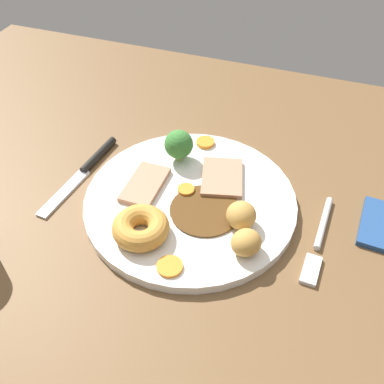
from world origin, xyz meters
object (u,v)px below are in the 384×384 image
Objects in this scene: meat_slice_under at (146,183)px; fork at (319,241)px; carrot_coin_back at (170,266)px; broccoli_floret at (179,145)px; dinner_plate at (192,201)px; carrot_coin_side at (205,142)px; meat_slice_main at (222,178)px; knife at (87,168)px; roast_potato_right at (241,215)px; yorkshire_pudding at (141,228)px; carrot_coin_front at (186,190)px; roast_potato_left at (246,242)px.

fork is (-24.88, 1.23, -1.41)cm from meat_slice_under.
broccoli_floret reaches higher than carrot_coin_back.
dinner_plate is 10.29× the size of carrot_coin_side.
dinner_plate is 9.26× the size of carrot_coin_back.
meat_slice_main is 0.95× the size of meat_slice_under.
meat_slice_under is at bearing 88.20° from knife.
meat_slice_main is 1.94× the size of roast_potato_right.
dinner_plate is 3.74× the size of meat_slice_main.
carrot_coin_side is at bearing -56.75° from roast_potato_right.
carrot_coin_back is at bearing 96.73° from dinner_plate.
dinner_plate is 5.76cm from meat_slice_main.
carrot_coin_side reaches higher than fork.
roast_potato_right is 0.82× the size of broccoli_floret.
fork is at bearing 159.59° from broccoli_floret.
meat_slice_under is at bearing -69.87° from yorkshire_pudding.
knife is (13.75, -10.06, -2.31)cm from yorkshire_pudding.
roast_potato_right is 1.72× the size of carrot_coin_front.
carrot_coin_back is 0.64× the size of broccoli_floret.
carrot_coin_front is at bearing -78.65° from carrot_coin_back.
roast_potato_right is (1.71, -4.03, 0.14)cm from roast_potato_left.
broccoli_floret is 0.27× the size of knife.
broccoli_floret is (4.61, -7.16, 3.47)cm from dinner_plate.
yorkshire_pudding is at bearing 27.21° from roast_potato_right.
meat_slice_main is at bearing 124.32° from carrot_coin_side.
dinner_plate is 9.64cm from yorkshire_pudding.
carrot_coin_side is at bearing -81.96° from carrot_coin_back.
meat_slice_under reaches higher than knife.
meat_slice_main is 8.21cm from broccoli_floret.
knife is (20.52, 3.38, -1.35)cm from meat_slice_main.
carrot_coin_side is at bearing -85.85° from carrot_coin_front.
yorkshire_pudding reaches higher than meat_slice_main.
carrot_coin_front is at bearing -35.37° from roast_potato_left.
broccoli_floret is at bearing -72.63° from carrot_coin_back.
carrot_coin_back is at bearing 101.35° from carrot_coin_front.
carrot_coin_back is 0.21× the size of fork.
yorkshire_pudding is 1.47× the size of broccoli_floret.
meat_slice_main reaches higher than carrot_coin_back.
roast_potato_right is at bearing 160.77° from dinner_plate.
broccoli_floret is at bearing 61.53° from carrot_coin_side.
yorkshire_pudding is 6.51cm from carrot_coin_back.
knife is at bearing -36.19° from yorkshire_pudding.
carrot_coin_side is (4.89, -7.16, -0.12)cm from meat_slice_main.
meat_slice_main is 0.52× the size of fork.
yorkshire_pudding is at bearing -68.15° from fork.
roast_potato_right is at bearing -66.98° from roast_potato_left.
roast_potato_right reaches higher than dinner_plate.
yorkshire_pudding is 1.87× the size of roast_potato_left.
carrot_coin_front reaches higher than knife.
meat_slice_under is at bearing 67.19° from carrot_coin_side.
roast_potato_left reaches higher than meat_slice_under.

